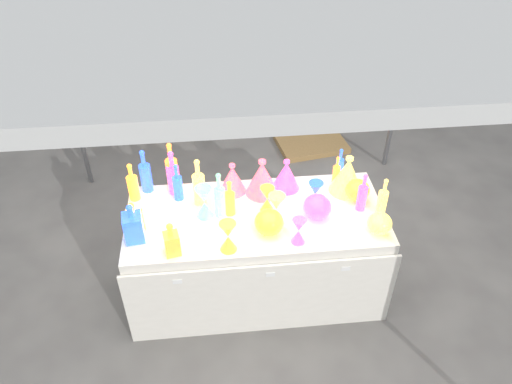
{
  "coord_description": "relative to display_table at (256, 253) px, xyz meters",
  "views": [
    {
      "loc": [
        -0.26,
        -2.58,
        3.05
      ],
      "look_at": [
        0.0,
        0.0,
        0.95
      ],
      "focal_mm": 35.0,
      "sensor_mm": 36.0,
      "label": 1
    }
  ],
  "objects": [
    {
      "name": "decanter_2",
      "position": [
        -0.81,
        -0.15,
        0.52
      ],
      "size": [
        0.14,
        0.14,
        0.29
      ],
      "primitive_type": null,
      "rotation": [
        0.0,
        0.0,
        0.13
      ],
      "color": "#1B9758",
      "rests_on": "display_table"
    },
    {
      "name": "cardboard_box_closed",
      "position": [
        -0.82,
        2.59,
        -0.19
      ],
      "size": [
        0.56,
        0.44,
        0.37
      ],
      "primitive_type": "cube",
      "rotation": [
        0.0,
        0.0,
        0.16
      ],
      "color": "olive",
      "rests_on": "ground"
    },
    {
      "name": "decanter_0",
      "position": [
        -0.81,
        -0.11,
        0.51
      ],
      "size": [
        0.11,
        0.11,
        0.27
      ],
      "primitive_type": null,
      "rotation": [
        0.0,
        0.0,
        -0.07
      ],
      "color": "red",
      "rests_on": "display_table"
    },
    {
      "name": "bottle_7",
      "position": [
        -0.54,
        0.24,
        0.53
      ],
      "size": [
        0.09,
        0.09,
        0.3
      ],
      "primitive_type": null,
      "rotation": [
        0.0,
        0.0,
        -0.38
      ],
      "color": "#1B9758",
      "rests_on": "display_table"
    },
    {
      "name": "decanter_1",
      "position": [
        -0.56,
        -0.3,
        0.5
      ],
      "size": [
        0.11,
        0.11,
        0.25
      ],
      "primitive_type": null,
      "rotation": [
        0.0,
        0.0,
        0.2
      ],
      "color": "yellow",
      "rests_on": "display_table"
    },
    {
      "name": "bottle_2",
      "position": [
        -0.57,
        0.36,
        0.57
      ],
      "size": [
        0.11,
        0.11,
        0.4
      ],
      "primitive_type": null,
      "rotation": [
        0.0,
        0.0,
        0.36
      ],
      "color": "yellow",
      "rests_on": "display_table"
    },
    {
      "name": "globe_1",
      "position": [
        0.79,
        -0.25,
        0.44
      ],
      "size": [
        0.22,
        0.22,
        0.13
      ],
      "primitive_type": null,
      "rotation": [
        0.0,
        0.0,
        0.4
      ],
      "color": "#127573",
      "rests_on": "display_table"
    },
    {
      "name": "lampshade_2",
      "position": [
        0.25,
        0.29,
        0.5
      ],
      "size": [
        0.22,
        0.22,
        0.24
      ],
      "primitive_type": null,
      "rotation": [
        0.0,
        0.0,
        -0.1
      ],
      "color": "#1D67AC",
      "rests_on": "display_table"
    },
    {
      "name": "hourglass_3",
      "position": [
        -0.35,
        0.03,
        0.5
      ],
      "size": [
        0.15,
        0.15,
        0.24
      ],
      "primitive_type": null,
      "rotation": [
        0.0,
        0.0,
        -0.35
      ],
      "color": "#B1237A",
      "rests_on": "display_table"
    },
    {
      "name": "bottle_10",
      "position": [
        0.74,
        -0.0,
        0.53
      ],
      "size": [
        0.08,
        0.08,
        0.3
      ],
      "primitive_type": null,
      "rotation": [
        0.0,
        0.0,
        0.26
      ],
      "color": "#1D67AC",
      "rests_on": "display_table"
    },
    {
      "name": "bottle_9",
      "position": [
        0.62,
        0.29,
        0.5
      ],
      "size": [
        0.06,
        0.06,
        0.25
      ],
      "primitive_type": null,
      "rotation": [
        0.0,
        0.0,
        -0.12
      ],
      "color": "yellow",
      "rests_on": "display_table"
    },
    {
      "name": "hourglass_0",
      "position": [
        -0.21,
        -0.31,
        0.49
      ],
      "size": [
        0.12,
        0.12,
        0.22
      ],
      "primitive_type": null,
      "rotation": [
        0.0,
        0.0,
        0.12
      ],
      "color": "yellow",
      "rests_on": "display_table"
    },
    {
      "name": "hourglass_2",
      "position": [
        0.13,
        -0.09,
        0.49
      ],
      "size": [
        0.14,
        0.14,
        0.24
      ],
      "primitive_type": null,
      "rotation": [
        0.0,
        0.0,
        -0.26
      ],
      "color": "#127573",
      "rests_on": "display_table"
    },
    {
      "name": "hourglass_1",
      "position": [
        0.25,
        -0.28,
        0.47
      ],
      "size": [
        0.12,
        0.12,
        0.19
      ],
      "primitive_type": null,
      "rotation": [
        0.0,
        0.0,
        0.38
      ],
      "color": "#1D67AC",
      "rests_on": "display_table"
    },
    {
      "name": "lampshade_1",
      "position": [
        0.07,
        0.25,
        0.52
      ],
      "size": [
        0.26,
        0.26,
        0.29
      ],
      "primitive_type": null,
      "rotation": [
        0.0,
        0.0,
        0.08
      ],
      "color": "orange",
      "rests_on": "display_table"
    },
    {
      "name": "lampshade_3",
      "position": [
        0.68,
        0.21,
        0.52
      ],
      "size": [
        0.27,
        0.27,
        0.29
      ],
      "primitive_type": null,
      "rotation": [
        0.0,
        0.0,
        0.09
      ],
      "color": "#127573",
      "rests_on": "display_table"
    },
    {
      "name": "ground",
      "position": [
        -0.0,
        0.01,
        -0.37
      ],
      "size": [
        80.0,
        80.0,
        0.0
      ],
      "primitive_type": "plane",
      "color": "slate",
      "rests_on": "ground"
    },
    {
      "name": "bottle_4",
      "position": [
        -0.38,
        0.18,
        0.56
      ],
      "size": [
        0.11,
        0.11,
        0.37
      ],
      "primitive_type": null,
      "rotation": [
        0.0,
        0.0,
        -0.24
      ],
      "color": "#127573",
      "rests_on": "display_table"
    },
    {
      "name": "bottle_3",
      "position": [
        -0.57,
        0.32,
        0.55
      ],
      "size": [
        0.11,
        0.11,
        0.35
      ],
      "primitive_type": null,
      "rotation": [
        0.0,
        0.0,
        0.31
      ],
      "color": "#1D67AC",
      "rests_on": "display_table"
    },
    {
      "name": "globe_0",
      "position": [
        0.07,
        -0.18,
        0.45
      ],
      "size": [
        0.23,
        0.23,
        0.16
      ],
      "primitive_type": null,
      "rotation": [
        0.0,
        0.0,
        -0.22
      ],
      "color": "red",
      "rests_on": "display_table"
    },
    {
      "name": "globe_3",
      "position": [
        0.41,
        -0.05,
        0.45
      ],
      "size": [
        0.21,
        0.21,
        0.16
      ],
      "primitive_type": null,
      "rotation": [
        0.0,
        0.0,
        0.08
      ],
      "color": "#1D67AC",
      "rests_on": "display_table"
    },
    {
      "name": "hourglass_4",
      "position": [
        0.08,
        0.05,
        0.48
      ],
      "size": [
        0.1,
        0.1,
        0.2
      ],
      "primitive_type": null,
      "rotation": [
        0.0,
        0.0,
        0.02
      ],
      "color": "red",
      "rests_on": "display_table"
    },
    {
      "name": "hourglass_5",
      "position": [
        0.42,
        0.05,
        0.48
      ],
      "size": [
        0.13,
        0.13,
        0.21
      ],
      "primitive_type": null,
      "rotation": [
        0.0,
        0.0,
        0.35
      ],
      "color": "#1B9758",
      "rests_on": "display_table"
    },
    {
      "name": "bottle_8",
      "position": [
        0.67,
        0.37,
        0.51
      ],
      "size": [
        0.06,
        0.06,
        0.26
      ],
      "primitive_type": null,
      "rotation": [
        0.0,
        0.0,
        0.07
      ],
      "color": "#1B9758",
      "rests_on": "display_table"
    },
    {
      "name": "bottle_1",
      "position": [
        -0.76,
        0.36,
        0.55
      ],
      "size": [
        0.11,
        0.11,
        0.35
      ],
      "primitive_type": null,
      "rotation": [
        0.0,
        0.0,
        -0.34
      ],
      "color": "#1B9758",
      "rests_on": "display_table"
    },
    {
      "name": "bottle_0",
      "position": [
        -0.85,
        0.27,
        0.53
      ],
      "size": [
        0.09,
        0.09,
        0.3
      ],
      "primitive_type": null,
      "rotation": [
        0.0,
        0.0,
        -0.15
      ],
      "color": "red",
      "rests_on": "display_table"
    },
    {
      "name": "bottle_11",
      "position": [
        0.86,
        -0.07,
        0.53
      ],
      "size": [
        0.08,
        0.08,
        0.3
      ],
      "primitive_type": null,
      "rotation": [
        0.0,
        0.0,
        -0.16
      ],
      "color": "#127573",
      "rests_on": "display_table"
    },
    {
      "name": "bottle_5",
      "position": [
        -0.25,
        0.03,
        0.55
      ],
      "size": [
        0.1,
        0.1,
        0.36
      ],
      "primitive_type": null,
      "rotation": [
        0.0,
        0.0,
        -0.26
      ],
      "color": "#B1237A",
      "rests_on": "display_table"
    },
    {
      "name": "display_table",
      "position": [
        0.0,
        0.0,
        0.0
      ],
      "size": [
        1.84,
        0.83,
        0.75
      ],
      "color": "white",
      "rests_on": "ground"
    },
    {
      "name": "lampshade_0",
      "position": [
        -0.14,
        0.29,
        0.49
      ],
      "size": [
        0.25,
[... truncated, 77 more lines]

